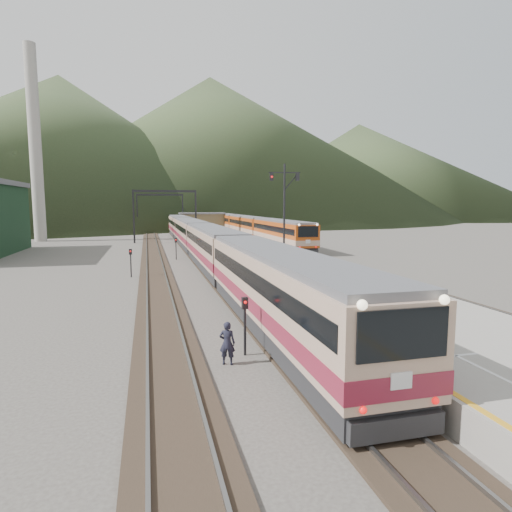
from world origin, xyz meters
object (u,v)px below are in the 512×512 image
object	(u,v)px
main_train	(200,239)
signal_mast	(284,207)
second_train	(247,226)
worker	(227,343)

from	to	relation	value
main_train	signal_mast	xyz separation A→B (m)	(3.67, -18.85, 3.62)
second_train	worker	world-z (taller)	second_train
second_train	signal_mast	xyz separation A→B (m)	(-7.83, -44.78, 3.61)
main_train	second_train	size ratio (longest dim) A/B	1.33
worker	main_train	bearing A→B (deg)	-75.36
main_train	worker	world-z (taller)	main_train
main_train	signal_mast	world-z (taller)	signal_mast
second_train	worker	size ratio (longest dim) A/B	36.60
second_train	main_train	bearing A→B (deg)	-113.92
signal_mast	worker	size ratio (longest dim) A/B	4.73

